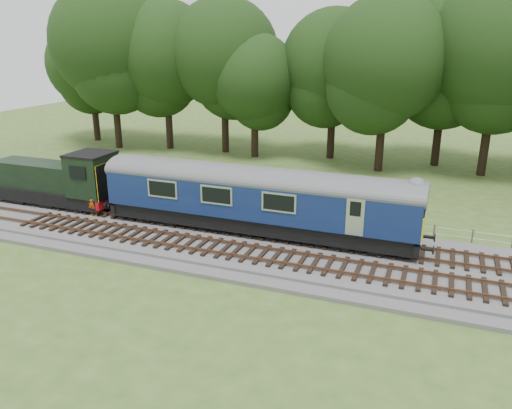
% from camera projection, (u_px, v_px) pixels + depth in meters
% --- Properties ---
extents(ground, '(120.00, 120.00, 0.00)m').
position_uv_depth(ground, '(310.00, 256.00, 26.32)').
color(ground, '#3D5D22').
rests_on(ground, ground).
extents(ballast, '(70.00, 7.00, 0.35)m').
position_uv_depth(ballast, '(310.00, 253.00, 26.26)').
color(ballast, '#4C4C4F').
rests_on(ballast, ground).
extents(track_north, '(67.20, 2.40, 0.21)m').
position_uv_depth(track_north, '(317.00, 239.00, 27.43)').
color(track_north, black).
rests_on(track_north, ballast).
extents(track_south, '(67.20, 2.40, 0.21)m').
position_uv_depth(track_south, '(301.00, 261.00, 24.77)').
color(track_south, black).
rests_on(track_south, ballast).
extents(fence, '(64.00, 0.12, 1.00)m').
position_uv_depth(fence, '(329.00, 227.00, 30.31)').
color(fence, '#6B6054').
rests_on(fence, ground).
extents(tree_line, '(70.00, 8.00, 18.00)m').
position_uv_depth(tree_line, '(372.00, 163.00, 45.81)').
color(tree_line, black).
rests_on(tree_line, ground).
extents(dmu_railcar, '(18.05, 2.86, 3.88)m').
position_uv_depth(dmu_railcar, '(256.00, 194.00, 27.94)').
color(dmu_railcar, black).
rests_on(dmu_railcar, ground).
extents(shunter_loco, '(8.92, 2.60, 3.38)m').
position_uv_depth(shunter_loco, '(59.00, 181.00, 32.88)').
color(shunter_loco, black).
rests_on(shunter_loco, ground).
extents(worker, '(0.71, 0.47, 1.91)m').
position_uv_depth(worker, '(93.00, 201.00, 30.94)').
color(worker, '#FF5E0D').
rests_on(worker, ballast).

